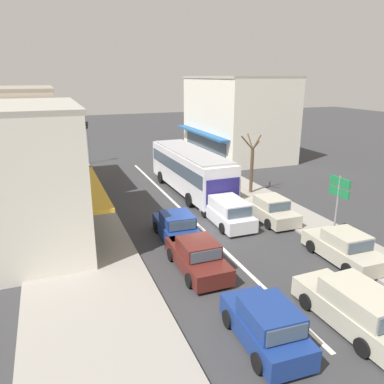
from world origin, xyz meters
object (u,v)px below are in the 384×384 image
(hatchback_queue_gap_filler, at_px, (266,325))
(directional_road_sign, at_px, (339,193))
(wagon_behind_bus_mid, at_px, (227,212))
(wagon_adjacent_lane_lead, at_px, (355,308))
(traffic_light_downstreet, at_px, (87,135))
(pedestrian_with_handbag_near, at_px, (91,174))
(sedan_queue_far_back, at_px, (198,257))
(parked_sedan_kerb_second, at_px, (270,210))
(parked_sedan_kerb_front, at_px, (344,248))
(sedan_adjacent_lane_trail, at_px, (177,228))
(city_bus, at_px, (190,168))
(street_tree_right, at_px, (252,166))

(hatchback_queue_gap_filler, distance_m, directional_road_sign, 9.66)
(wagon_behind_bus_mid, bearing_deg, wagon_adjacent_lane_lead, -90.59)
(traffic_light_downstreet, bearing_deg, pedestrian_with_handbag_near, -95.09)
(sedan_queue_far_back, xyz_separation_m, directional_road_sign, (7.87, 0.23, 2.04))
(parked_sedan_kerb_second, bearing_deg, wagon_behind_bus_mid, 172.15)
(parked_sedan_kerb_front, relative_size, directional_road_sign, 1.18)
(traffic_light_downstreet, bearing_deg, parked_sedan_kerb_front, -70.91)
(parked_sedan_kerb_front, relative_size, pedestrian_with_handbag_near, 2.60)
(sedan_adjacent_lane_trail, relative_size, directional_road_sign, 1.18)
(wagon_adjacent_lane_lead, relative_size, parked_sedan_kerb_second, 1.08)
(city_bus, xyz_separation_m, street_tree_right, (4.11, -1.88, 0.24))
(city_bus, bearing_deg, parked_sedan_kerb_front, -77.23)
(wagon_adjacent_lane_lead, height_order, wagon_behind_bus_mid, same)
(sedan_queue_far_back, xyz_separation_m, parked_sedan_kerb_front, (6.80, -1.67, 0.00))
(pedestrian_with_handbag_near, bearing_deg, directional_road_sign, -54.52)
(city_bus, relative_size, wagon_adjacent_lane_lead, 2.40)
(city_bus, distance_m, parked_sedan_kerb_front, 13.21)
(parked_sedan_kerb_front, height_order, pedestrian_with_handbag_near, pedestrian_with_handbag_near)
(hatchback_queue_gap_filler, relative_size, sedan_adjacent_lane_trail, 0.89)
(sedan_adjacent_lane_trail, height_order, wagon_adjacent_lane_lead, wagon_adjacent_lane_lead)
(pedestrian_with_handbag_near, bearing_deg, parked_sedan_kerb_second, -50.10)
(hatchback_queue_gap_filler, xyz_separation_m, wagon_adjacent_lane_lead, (3.38, -0.32, 0.04))
(sedan_queue_far_back, xyz_separation_m, traffic_light_downstreet, (-2.08, 23.98, 2.19))
(hatchback_queue_gap_filler, height_order, directional_road_sign, directional_road_sign)
(sedan_adjacent_lane_trail, distance_m, wagon_behind_bus_mid, 3.65)
(traffic_light_downstreet, bearing_deg, city_bus, -65.03)
(parked_sedan_kerb_second, bearing_deg, hatchback_queue_gap_filler, -123.10)
(parked_sedan_kerb_second, distance_m, street_tree_right, 5.54)
(sedan_adjacent_lane_trail, distance_m, traffic_light_downstreet, 20.71)
(city_bus, xyz_separation_m, hatchback_queue_gap_filler, (-3.64, -16.50, -1.17))
(city_bus, distance_m, wagon_adjacent_lane_lead, 16.87)
(wagon_behind_bus_mid, bearing_deg, city_bus, 88.61)
(directional_road_sign, xyz_separation_m, pedestrian_with_handbag_near, (-10.73, 15.05, -1.64))
(sedan_adjacent_lane_trail, relative_size, wagon_adjacent_lane_lead, 0.94)
(sedan_queue_far_back, relative_size, parked_sedan_kerb_front, 0.99)
(hatchback_queue_gap_filler, height_order, sedan_adjacent_lane_trail, hatchback_queue_gap_filler)
(sedan_adjacent_lane_trail, distance_m, pedestrian_with_handbag_near, 12.17)
(parked_sedan_kerb_front, bearing_deg, street_tree_right, 83.70)
(city_bus, xyz_separation_m, sedan_queue_far_back, (-3.89, -11.15, -1.22))
(parked_sedan_kerb_front, xyz_separation_m, directional_road_sign, (1.07, 1.90, 2.04))
(wagon_behind_bus_mid, xyz_separation_m, directional_road_sign, (4.14, -4.30, 1.96))
(hatchback_queue_gap_filler, distance_m, street_tree_right, 16.61)
(parked_sedan_kerb_second, bearing_deg, sedan_adjacent_lane_trail, -174.08)
(sedan_adjacent_lane_trail, distance_m, street_tree_right, 9.79)
(sedan_queue_far_back, height_order, parked_sedan_kerb_second, same)
(sedan_adjacent_lane_trail, distance_m, directional_road_sign, 8.56)
(hatchback_queue_gap_filler, relative_size, traffic_light_downstreet, 0.90)
(wagon_adjacent_lane_lead, distance_m, wagon_behind_bus_mid, 10.21)
(hatchback_queue_gap_filler, xyz_separation_m, pedestrian_with_handbag_near, (-3.10, 20.63, 0.36))
(hatchback_queue_gap_filler, distance_m, sedan_adjacent_lane_trail, 8.86)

